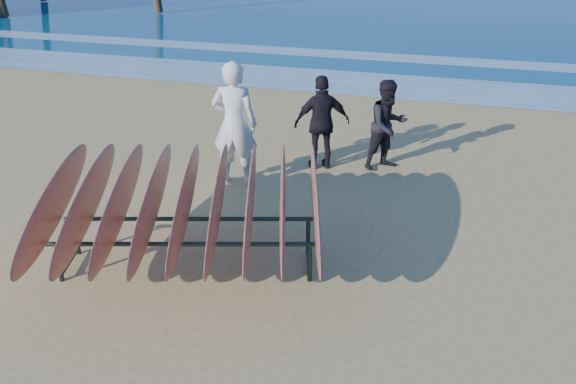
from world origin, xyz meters
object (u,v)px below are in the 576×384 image
person_white (234,124)px  person_dark_b (322,123)px  surfboard_rack (185,204)px  person_dark_a (388,125)px

person_white → person_dark_b: person_white is taller
surfboard_rack → person_dark_a: bearing=48.6°
surfboard_rack → person_dark_b: size_ratio=2.38×
surfboard_rack → person_dark_b: 3.76m
person_dark_b → surfboard_rack: bearing=51.8°
person_dark_a → person_dark_b: person_dark_b is taller
person_dark_b → person_dark_a: bearing=169.8°
surfboard_rack → person_dark_b: person_dark_b is taller
person_white → person_dark_b: (1.16, 1.05, -0.19)m
person_dark_a → person_dark_b: size_ratio=0.96×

